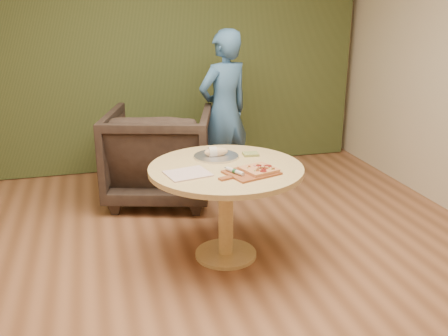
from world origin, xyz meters
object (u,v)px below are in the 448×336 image
Objects in this scene: pedestal_table at (226,184)px; flatbread_pizza at (259,169)px; serving_tray at (216,156)px; cutlery_roll at (235,171)px; person_standing at (224,111)px; bread_roll at (215,152)px; pizza_paddle at (250,173)px; armchair at (160,150)px.

pedestal_table is 4.21× the size of flatbread_pizza.
serving_tray reaches higher than pedestal_table.
pedestal_table is at bearing 65.96° from cutlery_roll.
pedestal_table is 1.57m from person_standing.
serving_tray is at bearing -0.00° from bread_roll.
cutlery_roll is at bearing -86.97° from serving_tray.
cutlery_roll is at bearing -87.48° from pedestal_table.
pizza_paddle is at bearing -72.82° from serving_tray.
pizza_paddle is (0.12, -0.21, 0.15)m from pedestal_table.
bread_roll is 0.12× the size of person_standing.
person_standing is at bearing 83.34° from flatbread_pizza.
cutlery_roll is 0.18× the size of armchair.
flatbread_pizza is at bearing -46.84° from pedestal_table.
person_standing is at bearing 63.21° from pizza_paddle.
armchair is 0.62× the size of person_standing.
pedestal_table is at bearing -84.45° from bread_roll.
armchair reaches higher than serving_tray.
cutlery_roll is 0.11× the size of person_standing.
flatbread_pizza is 1.72m from person_standing.
pizza_paddle is 2.45× the size of bread_roll.
person_standing is (0.38, 1.71, 0.05)m from cutlery_roll.
pedestal_table is 0.70× the size of person_standing.
pizza_paddle is 0.07m from flatbread_pizza.
cutlery_roll is 0.97× the size of bread_roll.
armchair is (-0.33, 1.54, -0.27)m from cutlery_roll.
bread_roll is (-0.03, 0.45, 0.01)m from cutlery_roll.
bread_roll reaches higher than pedestal_table.
pizza_paddle is 0.12m from cutlery_roll.
armchair is at bearing 105.13° from bread_roll.
flatbread_pizza reaches higher than serving_tray.
pedestal_table is at bearing 52.63° from person_standing.
pizza_paddle is 1.33× the size of serving_tray.
cutlery_roll reaches higher than pedestal_table.
cutlery_roll is (-0.18, -0.00, 0.00)m from flatbread_pizza.
flatbread_pizza reaches higher than cutlery_roll.
cutlery_roll reaches higher than pizza_paddle.
serving_tray is 0.21× the size of person_standing.
pedestal_table is 6.03× the size of bread_roll.
armchair is at bearing 103.44° from pedestal_table.
flatbread_pizza is (0.19, -0.20, 0.17)m from pedestal_table.
serving_tray is 0.35× the size of armchair.
serving_tray is at bearing 49.39° from person_standing.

